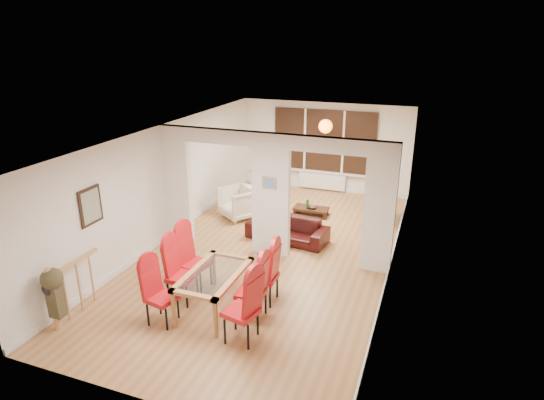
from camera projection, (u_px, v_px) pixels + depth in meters
The scene contains 24 objects.
floor at pixel (271, 252), 9.78m from camera, with size 5.00×9.00×0.01m, color #A87443.
room_walls at pixel (271, 195), 9.33m from camera, with size 5.00×9.00×2.60m, color silver, non-canonical shape.
divider_wall at pixel (271, 195), 9.33m from camera, with size 5.00×0.18×2.60m, color white.
bay_window_blinds at pixel (324, 141), 13.17m from camera, with size 3.00×0.08×1.80m, color black.
radiator at pixel (322, 181), 13.55m from camera, with size 1.40×0.08×0.50m, color white.
pendant_light at pixel (326, 126), 11.85m from camera, with size 0.36×0.36×0.36m, color orange.
stair_newel at pixel (76, 283), 7.50m from camera, with size 0.40×1.20×1.10m, color tan, non-canonical shape.
wall_poster at pixel (90, 206), 7.91m from camera, with size 0.04×0.52×0.67m, color gray.
pillar_photo at pixel (269, 183), 9.14m from camera, with size 0.30×0.03×0.25m, color #4C8CD8.
dining_table at pixel (215, 291), 7.65m from camera, with size 0.84×1.49×0.70m, color #A36E3C, non-canonical shape.
dining_chair_la at pixel (161, 293), 7.24m from camera, with size 0.42×0.42×1.06m, color #AC1117, non-canonical shape.
dining_chair_lb at pixel (182, 272), 7.82m from camera, with size 0.44×0.44×1.11m, color #AC1117, non-canonical shape.
dining_chair_lc at pixel (195, 260), 8.19m from camera, with size 0.47×0.47×1.17m, color #AC1117, non-canonical shape.
dining_chair_ra at pixel (241, 307), 6.80m from camera, with size 0.46×0.46×1.15m, color #AC1117, non-canonical shape.
dining_chair_rb at pixel (251, 288), 7.34m from camera, with size 0.44×0.44×1.11m, color #AC1117, non-canonical shape.
dining_chair_rc at pixel (264, 273), 7.83m from camera, with size 0.44×0.44×1.10m, color #AC1117, non-canonical shape.
sofa at pixel (287, 229), 10.28m from camera, with size 1.83×0.72×0.53m, color black.
armchair at pixel (239, 203), 11.52m from camera, with size 0.84×0.86×0.78m, color beige.
person at pixel (259, 176), 11.82m from camera, with size 0.45×0.69×1.89m, color black.
television at pixel (380, 210), 11.36m from camera, with size 0.13×1.00×0.58m, color black.
coffee_table at pixel (311, 211), 11.74m from camera, with size 0.88×0.44×0.20m, color black, non-canonical shape.
bottle at pixel (307, 204), 11.60m from camera, with size 0.07×0.07×0.26m, color #143F19.
bowl at pixel (312, 207), 11.65m from camera, with size 0.23×0.23×0.06m, color black.
shoes at pixel (266, 254), 9.57m from camera, with size 0.25×0.27×0.10m, color black, non-canonical shape.
Camera 1 is at (3.05, -8.25, 4.42)m, focal length 30.00 mm.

